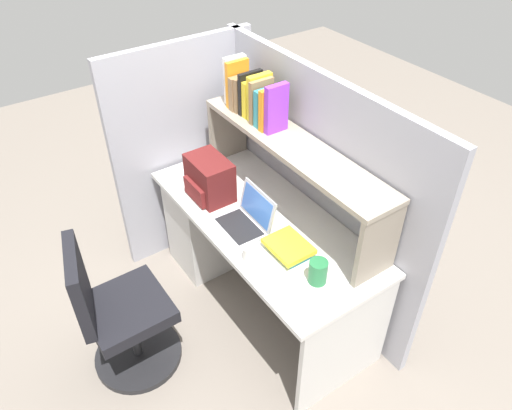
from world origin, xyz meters
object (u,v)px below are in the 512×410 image
at_px(laptop, 247,219).
at_px(paper_cup, 250,253).
at_px(computer_mouse, 190,175).
at_px(office_chair, 119,318).
at_px(snack_canister, 318,272).
at_px(backpack, 209,179).

xyz_separation_m(laptop, paper_cup, (0.24, -0.14, -0.00)).
relative_size(computer_mouse, office_chair, 0.11).
distance_m(laptop, office_chair, 0.91).
xyz_separation_m(computer_mouse, snack_canister, (1.18, 0.09, 0.05)).
distance_m(laptop, backpack, 0.38).
height_order(backpack, snack_canister, backpack).
xyz_separation_m(laptop, snack_canister, (0.56, 0.06, 0.02)).
bearing_deg(laptop, snack_canister, 5.94).
xyz_separation_m(backpack, snack_canister, (0.93, 0.09, -0.06)).
height_order(laptop, computer_mouse, laptop).
bearing_deg(paper_cup, office_chair, -115.07).
height_order(computer_mouse, snack_canister, snack_canister).
relative_size(laptop, office_chair, 0.34).
bearing_deg(office_chair, backpack, -54.91).
xyz_separation_m(paper_cup, office_chair, (-0.32, -0.68, -0.38)).
xyz_separation_m(computer_mouse, paper_cup, (0.86, -0.11, 0.03)).
xyz_separation_m(backpack, office_chair, (0.30, -0.79, -0.46)).
bearing_deg(snack_canister, laptop, -174.06).
xyz_separation_m(laptop, backpack, (-0.37, -0.03, 0.08)).
bearing_deg(laptop, paper_cup, -30.22).
bearing_deg(office_chair, computer_mouse, -40.79).
bearing_deg(paper_cup, backpack, 169.71).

